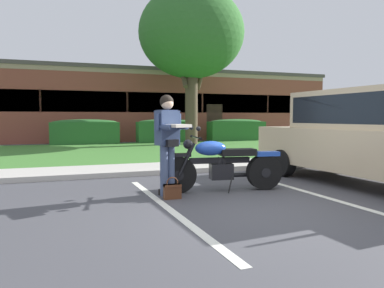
% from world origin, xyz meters
% --- Properties ---
extents(ground_plane, '(140.00, 140.00, 0.00)m').
position_xyz_m(ground_plane, '(0.00, 0.00, 0.00)').
color(ground_plane, '#424247').
extents(curb_strip, '(60.00, 0.20, 0.12)m').
position_xyz_m(curb_strip, '(0.00, 3.15, 0.06)').
color(curb_strip, '#B7B2A8').
rests_on(curb_strip, ground).
extents(concrete_walk, '(60.00, 1.50, 0.08)m').
position_xyz_m(concrete_walk, '(0.00, 4.00, 0.04)').
color(concrete_walk, '#B7B2A8').
rests_on(concrete_walk, ground).
extents(grass_lawn, '(60.00, 8.14, 0.06)m').
position_xyz_m(grass_lawn, '(0.00, 8.82, 0.03)').
color(grass_lawn, '#3D752D').
rests_on(grass_lawn, ground).
extents(stall_stripe_0, '(0.38, 4.40, 0.01)m').
position_xyz_m(stall_stripe_0, '(-1.31, 0.20, 0.00)').
color(stall_stripe_0, silver).
rests_on(stall_stripe_0, ground).
extents(stall_stripe_1, '(0.38, 4.40, 0.01)m').
position_xyz_m(stall_stripe_1, '(1.33, 0.20, 0.00)').
color(stall_stripe_1, silver).
rests_on(stall_stripe_1, ground).
extents(motorcycle, '(2.24, 0.82, 1.18)m').
position_xyz_m(motorcycle, '(0.01, 1.03, 0.48)').
color(motorcycle, black).
rests_on(motorcycle, ground).
extents(rider_person, '(0.56, 0.66, 1.70)m').
position_xyz_m(rider_person, '(-1.09, 1.03, 1.01)').
color(rider_person, black).
rests_on(rider_person, ground).
extents(handbag, '(0.28, 0.13, 0.36)m').
position_xyz_m(handbag, '(-1.09, 0.75, 0.14)').
color(handbag, '#562D19').
rests_on(handbag, ground).
extents(parked_suv_adjacent, '(2.32, 4.98, 1.86)m').
position_xyz_m(parked_suv_adjacent, '(2.90, 0.66, 0.96)').
color(parked_suv_adjacent, tan).
rests_on(parked_suv_adjacent, ground).
extents(shade_tree, '(4.97, 4.97, 7.40)m').
position_xyz_m(shade_tree, '(2.77, 11.21, 5.25)').
color(shade_tree, '#4C3D2D').
rests_on(shade_tree, ground).
extents(hedge_left, '(3.17, 0.90, 1.24)m').
position_xyz_m(hedge_left, '(-2.08, 12.81, 0.65)').
color(hedge_left, '#286028').
rests_on(hedge_left, ground).
extents(hedge_center_left, '(3.01, 0.90, 1.24)m').
position_xyz_m(hedge_center_left, '(1.94, 12.81, 0.65)').
color(hedge_center_left, '#286028').
rests_on(hedge_center_left, ground).
extents(hedge_center_right, '(3.20, 0.90, 1.24)m').
position_xyz_m(hedge_center_right, '(5.95, 12.81, 0.65)').
color(hedge_center_right, '#286028').
rests_on(hedge_center_right, ground).
extents(brick_building, '(25.70, 8.81, 4.13)m').
position_xyz_m(brick_building, '(0.18, 18.67, 2.07)').
color(brick_building, brown).
rests_on(brick_building, ground).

